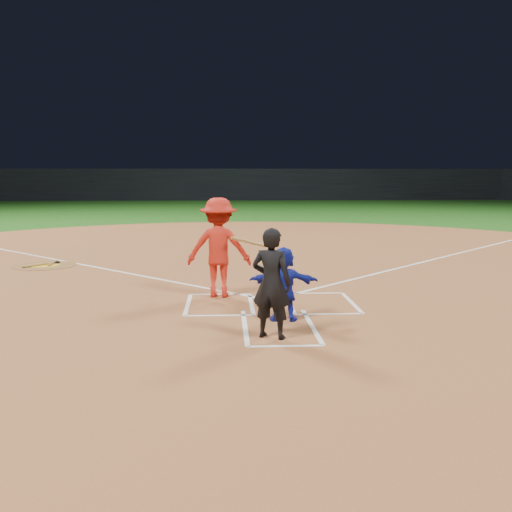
{
  "coord_description": "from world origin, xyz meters",
  "views": [
    {
      "loc": [
        -0.86,
        -10.76,
        2.46
      ],
      "look_at": [
        -0.3,
        -0.4,
        1.0
      ],
      "focal_mm": 40.0,
      "sensor_mm": 36.0,
      "label": 1
    }
  ],
  "objects": [
    {
      "name": "ground",
      "position": [
        0.0,
        0.0,
        0.0
      ],
      "size": [
        120.0,
        120.0,
        0.0
      ],
      "primitive_type": "plane",
      "color": "#164A12",
      "rests_on": "ground"
    },
    {
      "name": "home_plate_dirt",
      "position": [
        0.0,
        6.0,
        0.01
      ],
      "size": [
        28.0,
        28.0,
        0.01
      ],
      "primitive_type": "cylinder",
      "color": "brown",
      "rests_on": "ground"
    },
    {
      "name": "stadium_wall_far",
      "position": [
        0.0,
        48.0,
        1.6
      ],
      "size": [
        80.0,
        1.2,
        3.2
      ],
      "primitive_type": "cube",
      "color": "black",
      "rests_on": "ground"
    },
    {
      "name": "home_plate",
      "position": [
        0.0,
        0.0,
        0.02
      ],
      "size": [
        0.6,
        0.6,
        0.02
      ],
      "primitive_type": "cylinder",
      "rotation": [
        0.0,
        0.0,
        3.14
      ],
      "color": "silver",
      "rests_on": "home_plate_dirt"
    },
    {
      "name": "on_deck_circle",
      "position": [
        -5.83,
        5.0,
        0.02
      ],
      "size": [
        1.7,
        1.7,
        0.01
      ],
      "primitive_type": "cylinder",
      "color": "brown",
      "rests_on": "home_plate_dirt"
    },
    {
      "name": "on_deck_logo",
      "position": [
        -5.83,
        5.0,
        0.02
      ],
      "size": [
        0.8,
        0.8,
        0.0
      ],
      "primitive_type": "cylinder",
      "color": "gold",
      "rests_on": "on_deck_circle"
    },
    {
      "name": "on_deck_bat_a",
      "position": [
        -5.68,
        5.25,
        0.05
      ],
      "size": [
        0.09,
        0.84,
        0.06
      ],
      "primitive_type": "cylinder",
      "rotation": [
        1.57,
        0.0,
        0.03
      ],
      "color": "#9D6C39",
      "rests_on": "on_deck_circle"
    },
    {
      "name": "on_deck_bat_b",
      "position": [
        -6.03,
        4.9,
        0.05
      ],
      "size": [
        0.56,
        0.71,
        0.06
      ],
      "primitive_type": "cylinder",
      "rotation": [
        1.57,
        0.0,
        -0.64
      ],
      "color": "olive",
      "rests_on": "on_deck_circle"
    },
    {
      "name": "bat_weight_donut",
      "position": [
        -5.63,
        5.4,
        0.05
      ],
      "size": [
        0.19,
        0.19,
        0.05
      ],
      "primitive_type": "torus",
      "color": "black",
      "rests_on": "on_deck_circle"
    },
    {
      "name": "catcher",
      "position": [
        0.12,
        -1.3,
        0.65
      ],
      "size": [
        1.22,
        0.51,
        1.27
      ],
      "primitive_type": "imported",
      "rotation": [
        0.0,
        0.0,
        3.03
      ],
      "color": "#1320A1",
      "rests_on": "home_plate_dirt"
    },
    {
      "name": "umpire",
      "position": [
        -0.17,
        -2.34,
        0.86
      ],
      "size": [
        0.73,
        0.62,
        1.69
      ],
      "primitive_type": "imported",
      "rotation": [
        0.0,
        0.0,
        2.73
      ],
      "color": "black",
      "rests_on": "home_plate_dirt"
    },
    {
      "name": "chalk_markings",
      "position": [
        0.0,
        5.29,
        0.01
      ],
      "size": [
        28.35,
        17.32,
        0.01
      ],
      "color": "white",
      "rests_on": "home_plate_dirt"
    },
    {
      "name": "batter_at_plate",
      "position": [
        -0.99,
        0.73,
        1.02
      ],
      "size": [
        1.65,
        0.86,
        2.02
      ],
      "color": "red",
      "rests_on": "home_plate_dirt"
    }
  ]
}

